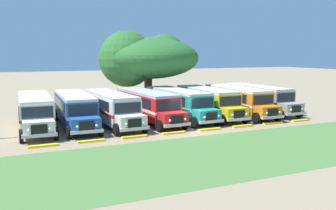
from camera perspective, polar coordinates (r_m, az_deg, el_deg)
ground_plane at (r=30.35m, az=3.14°, el=-3.96°), size 220.00×220.00×0.00m
foreground_grass_strip at (r=24.35m, az=11.06°, el=-7.12°), size 80.00×9.85×0.01m
parked_bus_slot_0 at (r=32.58m, az=-20.11°, el=-0.79°), size 3.00×10.88×2.82m
parked_bus_slot_1 at (r=32.86m, az=-14.39°, el=-0.48°), size 2.96×10.88×2.82m
parked_bus_slot_2 at (r=33.09m, az=-8.99°, el=-0.27°), size 3.14×10.90×2.82m
parked_bus_slot_3 at (r=34.18m, az=-3.26°, el=0.08°), size 3.27×10.93×2.82m
parked_bus_slot_4 at (r=35.69m, az=1.71°, el=0.43°), size 3.13×10.90×2.82m
parked_bus_slot_5 at (r=37.16m, az=6.23°, el=0.69°), size 2.96×10.87×2.82m
parked_bus_slot_6 at (r=38.62m, az=10.88°, el=0.88°), size 2.99×10.88×2.82m
parked_bus_slot_7 at (r=40.97m, az=13.90°, el=1.19°), size 2.81×10.86×2.82m
curb_wheelstop_0 at (r=26.37m, az=-18.99°, el=-6.08°), size 2.00×0.36×0.15m
curb_wheelstop_1 at (r=26.85m, az=-11.94°, el=-5.56°), size 2.00×0.36×0.15m
curb_wheelstop_2 at (r=27.71m, az=-5.25°, el=-4.99°), size 2.00×0.36×0.15m
curb_wheelstop_3 at (r=28.93m, az=0.95°, el=-4.40°), size 2.00×0.36×0.15m
curb_wheelstop_4 at (r=30.45m, az=6.58°, el=-3.82°), size 2.00×0.36×0.15m
curb_wheelstop_5 at (r=32.25m, az=11.62°, el=-3.27°), size 2.00×0.36×0.15m
curb_wheelstop_6 at (r=34.26m, az=16.10°, el=-2.75°), size 2.00×0.36×0.15m
curb_wheelstop_7 at (r=36.47m, az=20.06°, el=-2.29°), size 2.00×0.36×0.15m
broad_shade_tree at (r=43.57m, az=-3.63°, el=7.33°), size 11.93×12.69×8.89m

